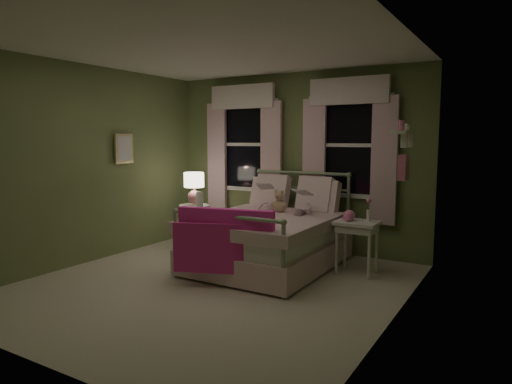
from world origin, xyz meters
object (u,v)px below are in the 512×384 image
Objects in this scene: nightstand_left at (195,220)px; table_lamp at (194,185)px; bed at (270,237)px; nightstand_right at (357,229)px; child_left at (267,186)px; teddy_bear at (280,203)px; child_right at (304,195)px.

table_lamp is at bearing -90.00° from nightstand_left.
nightstand_right is at bearing 12.60° from bed.
child_left is at bearing 123.60° from bed.
nightstand_right is (1.07, -0.02, -0.24)m from teddy_bear.
nightstand_left is (-1.19, -0.11, -0.57)m from child_left.
child_left is (-0.28, 0.42, 0.60)m from bed.
table_lamp is (-1.19, -0.11, -0.03)m from child_left.
table_lamp is 2.57m from nightstand_right.
child_right is at bearing 3.75° from nightstand_left.
bed is at bearing -167.40° from nightstand_right.
child_left is 1.43m from nightstand_right.
teddy_bear is 0.48× the size of nightstand_right.
nightstand_left is at bearing 178.29° from teddy_bear.
bed is at bearing -11.82° from nightstand_left.
nightstand_right is (2.54, -0.07, -0.40)m from table_lamp.
table_lamp is at bearing -15.44° from child_left.
child_left is at bearing 172.34° from nightstand_right.
child_right is (0.56, 0.00, -0.10)m from child_left.
child_left is at bearing 5.52° from nightstand_left.
child_right is 0.34m from teddy_bear.
teddy_bear is 1.51m from nightstand_left.
bed is 6.65× the size of teddy_bear.
nightstand_right is at bearing 151.39° from child_left.
teddy_bear is 1.48m from table_lamp.
bed is 3.13× the size of nightstand_left.
bed reaches higher than nightstand_left.
table_lamp is 0.73× the size of nightstand_right.
nightstand_left is at bearing 168.18° from bed.
child_right is at bearing 29.50° from teddy_bear.
child_left is 0.57m from child_right.
child_right reaches higher than teddy_bear.
child_left reaches higher than teddy_bear.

